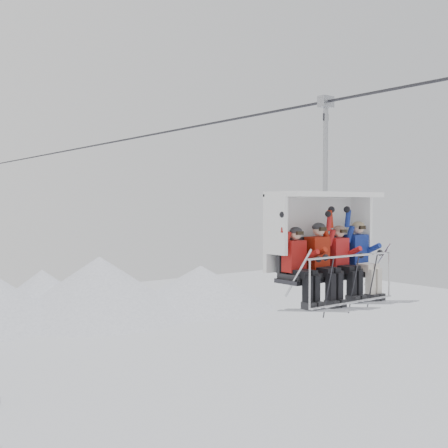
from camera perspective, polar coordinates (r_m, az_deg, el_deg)
haul_cable at (r=13.77m, az=-0.00°, el=10.42°), size 0.06×50.00×0.06m
chairlift_carrier at (r=11.34m, az=9.73°, el=-0.99°), size 2.51×1.17×3.98m
skier_far_left at (r=10.51m, az=7.61°, el=-3.97°), size 0.40×1.69×1.60m
skier_center_left at (r=10.96m, az=9.88°, el=-3.57°), size 0.43×1.69×1.70m
skier_center_right at (r=11.40m, az=11.93°, el=-3.52°), size 0.40×1.69×1.59m
skier_far_right at (r=11.86m, az=13.73°, el=-3.17°), size 0.43×1.69×1.70m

